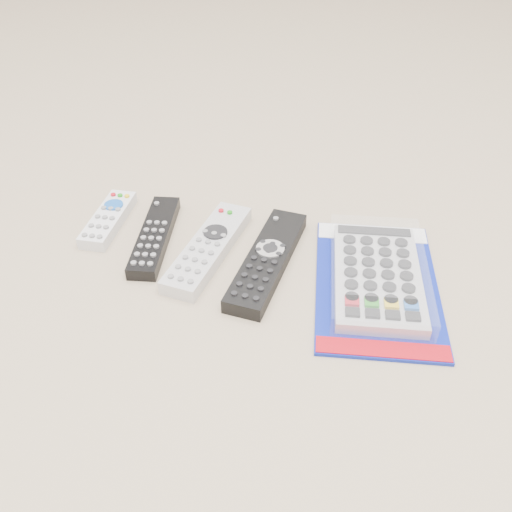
% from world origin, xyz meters
% --- Properties ---
extents(remote_small_grey, '(0.05, 0.15, 0.02)m').
position_xyz_m(remote_small_grey, '(-0.25, 0.05, 0.01)').
color(remote_small_grey, silver).
rests_on(remote_small_grey, ground).
extents(remote_slim_black, '(0.08, 0.21, 0.02)m').
position_xyz_m(remote_slim_black, '(-0.15, 0.02, 0.01)').
color(remote_slim_black, black).
rests_on(remote_slim_black, ground).
extents(remote_silver_dvd, '(0.09, 0.23, 0.03)m').
position_xyz_m(remote_silver_dvd, '(-0.06, 0.01, 0.01)').
color(remote_silver_dvd, '#BABABF').
rests_on(remote_silver_dvd, ground).
extents(remote_large_black, '(0.08, 0.25, 0.03)m').
position_xyz_m(remote_large_black, '(0.04, 0.00, 0.01)').
color(remote_large_black, black).
rests_on(remote_large_black, ground).
extents(jumbo_remote_packaged, '(0.22, 0.31, 0.04)m').
position_xyz_m(jumbo_remote_packaged, '(0.21, 0.00, 0.02)').
color(jumbo_remote_packaged, navy).
rests_on(jumbo_remote_packaged, ground).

